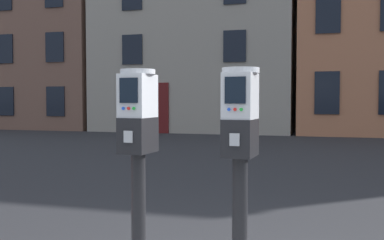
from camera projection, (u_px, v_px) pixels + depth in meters
name	position (u px, v px, depth m)	size (l,w,h in m)	color
parking_meter_near_kerb	(138.00, 143.00, 2.73)	(0.23, 0.26, 1.45)	black
parking_meter_twin_adjacent	(240.00, 146.00, 2.56)	(0.23, 0.26, 1.45)	black
townhouse_brick_corner	(45.00, 35.00, 23.27)	(7.91, 6.40, 9.61)	brown
townhouse_brownstone	(202.00, 34.00, 21.09)	(8.72, 6.66, 9.04)	#9E9384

